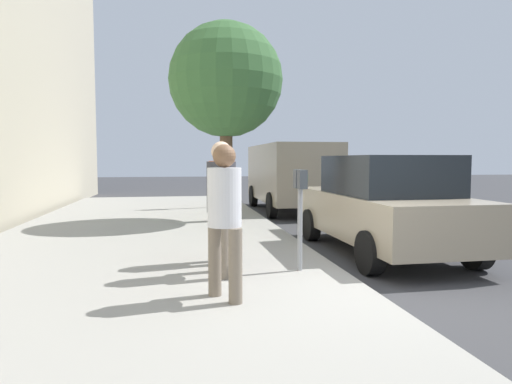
{
  "coord_description": "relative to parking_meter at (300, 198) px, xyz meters",
  "views": [
    {
      "loc": [
        -5.09,
        2.29,
        1.7
      ],
      "look_at": [
        1.17,
        1.19,
        1.24
      ],
      "focal_mm": 31.35,
      "sensor_mm": 36.0,
      "label": 1
    }
  ],
  "objects": [
    {
      "name": "parked_sedan_near",
      "position": [
        1.52,
        -1.97,
        -0.27
      ],
      "size": [
        4.42,
        2.0,
        1.77
      ],
      "color": "gray",
      "rests_on": "ground_plane"
    },
    {
      "name": "traffic_signal",
      "position": [
        8.54,
        -0.04,
        1.41
      ],
      "size": [
        0.24,
        0.44,
        3.6
      ],
      "color": "black",
      "rests_on": "sidewalk_slab"
    },
    {
      "name": "parking_officer",
      "position": [
        0.66,
        1.02,
        0.05
      ],
      "size": [
        0.42,
        0.43,
        1.8
      ],
      "rotation": [
        0.0,
        0.0,
        -2.37
      ],
      "color": "#47474C",
      "rests_on": "sidewalk_slab"
    },
    {
      "name": "sidewalk_slab",
      "position": [
        -0.88,
        2.38,
        -1.09
      ],
      "size": [
        28.0,
        6.0,
        0.15
      ],
      "primitive_type": "cube",
      "color": "gray",
      "rests_on": "ground_plane"
    },
    {
      "name": "parking_meter",
      "position": [
        0.0,
        0.0,
        0.0
      ],
      "size": [
        0.36,
        0.12,
        1.41
      ],
      "color": "gray",
      "rests_on": "sidewalk_slab"
    },
    {
      "name": "parked_van_far",
      "position": [
        8.31,
        -1.97,
        0.09
      ],
      "size": [
        5.22,
        2.16,
        2.18
      ],
      "color": "gray",
      "rests_on": "ground_plane"
    },
    {
      "name": "pedestrian_at_meter",
      "position": [
        -0.05,
        1.1,
        0.04
      ],
      "size": [
        0.54,
        0.39,
        1.79
      ],
      "rotation": [
        0.0,
        0.0,
        -1.52
      ],
      "color": "#726656",
      "rests_on": "sidewalk_slab"
    },
    {
      "name": "ground_plane",
      "position": [
        -0.88,
        -0.62,
        -1.17
      ],
      "size": [
        80.0,
        80.0,
        0.0
      ],
      "primitive_type": "plane",
      "color": "#38383A",
      "rests_on": "ground"
    },
    {
      "name": "pedestrian_bystander",
      "position": [
        -1.11,
        1.17,
        -0.01
      ],
      "size": [
        0.47,
        0.37,
        1.72
      ],
      "rotation": [
        0.0,
        0.0,
        -1.02
      ],
      "color": "#726656",
      "rests_on": "sidewalk_slab"
    },
    {
      "name": "street_tree",
      "position": [
        5.28,
        0.46,
        2.49
      ],
      "size": [
        2.83,
        2.83,
        4.94
      ],
      "color": "brown",
      "rests_on": "sidewalk_slab"
    }
  ]
}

